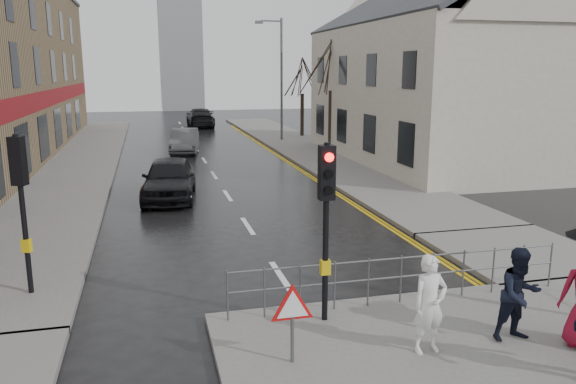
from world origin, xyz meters
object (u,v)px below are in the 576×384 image
car_mid (185,141)px  pedestrian_b (520,294)px  car_parked (169,178)px  pedestrian_a (430,304)px

car_mid → pedestrian_b: bearing=-73.2°
pedestrian_b → car_parked: bearing=110.0°
pedestrian_a → car_mid: size_ratio=0.40×
pedestrian_a → car_parked: bearing=101.0°
pedestrian_a → car_mid: bearing=90.7°
car_parked → car_mid: size_ratio=1.09×
pedestrian_a → car_mid: pedestrian_a is taller
pedestrian_a → pedestrian_b: (1.73, 0.02, -0.01)m
car_parked → pedestrian_b: bearing=-61.2°
pedestrian_b → car_mid: 26.00m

